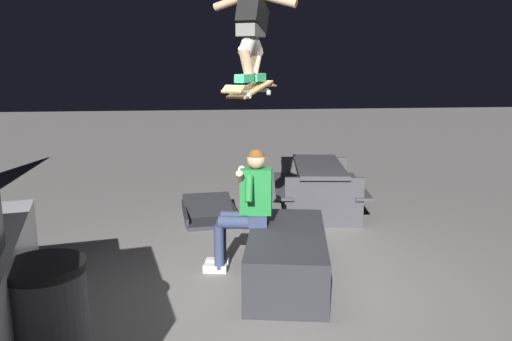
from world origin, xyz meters
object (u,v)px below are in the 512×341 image
object	(u,v)px
person_sitting_on_ledge	(246,203)
skater_airborne	(253,19)
kicker_ramp	(210,214)
picnic_table_back	(319,180)
skateboard	(251,89)
ledge_box_main	(287,257)
trash_bin	(48,326)

from	to	relation	value
person_sitting_on_ledge	skater_airborne	world-z (taller)	skater_airborne
kicker_ramp	picnic_table_back	world-z (taller)	picnic_table_back
skateboard	skater_airborne	bearing A→B (deg)	-27.13
skater_airborne	skateboard	bearing A→B (deg)	152.87
ledge_box_main	skateboard	xyz separation A→B (m)	(0.16, 0.36, 1.75)
picnic_table_back	person_sitting_on_ledge	bearing A→B (deg)	148.57
skater_airborne	person_sitting_on_ledge	bearing A→B (deg)	24.53
kicker_ramp	picnic_table_back	bearing A→B (deg)	-85.59
kicker_ramp	ledge_box_main	bearing A→B (deg)	-162.05
kicker_ramp	trash_bin	size ratio (longest dim) A/B	1.37
skateboard	skater_airborne	size ratio (longest dim) A/B	0.89
skateboard	picnic_table_back	xyz separation A→B (m)	(2.34, -1.27, -1.52)
ledge_box_main	skateboard	world-z (taller)	skateboard
skateboard	trash_bin	distance (m)	2.85
skater_airborne	trash_bin	distance (m)	3.31
picnic_table_back	trash_bin	distance (m)	5.02
ledge_box_main	person_sitting_on_ledge	bearing A→B (deg)	48.80
person_sitting_on_ledge	skateboard	bearing A→B (deg)	-168.54
skateboard	skater_airborne	distance (m)	0.69
person_sitting_on_ledge	skater_airborne	bearing A→B (deg)	-155.47
skateboard	ledge_box_main	bearing A→B (deg)	-113.62
trash_bin	skateboard	bearing A→B (deg)	-42.32
person_sitting_on_ledge	trash_bin	size ratio (longest dim) A/B	1.46
skateboard	kicker_ramp	size ratio (longest dim) A/B	0.77
person_sitting_on_ledge	kicker_ramp	xyz separation A→B (m)	(2.02, 0.37, -0.72)
skateboard	picnic_table_back	bearing A→B (deg)	-28.56
person_sitting_on_ledge	skater_airborne	distance (m)	1.93
person_sitting_on_ledge	kicker_ramp	size ratio (longest dim) A/B	1.07
kicker_ramp	trash_bin	bearing A→B (deg)	163.16
skateboard	picnic_table_back	distance (m)	3.07
skater_airborne	trash_bin	size ratio (longest dim) A/B	1.19
ledge_box_main	picnic_table_back	bearing A→B (deg)	-20.05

